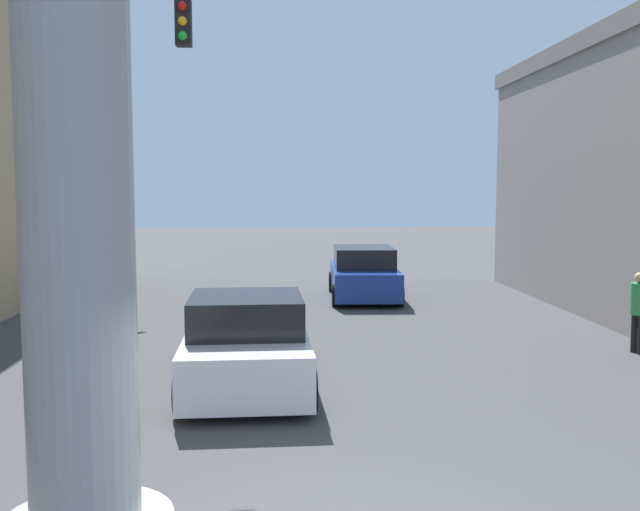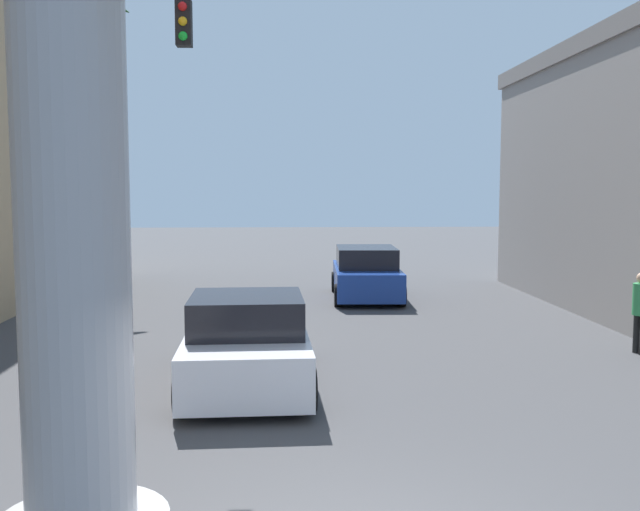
{
  "view_description": "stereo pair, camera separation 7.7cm",
  "coord_description": "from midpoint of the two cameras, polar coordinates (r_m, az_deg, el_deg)",
  "views": [
    {
      "loc": [
        -0.64,
        -5.91,
        3.28
      ],
      "look_at": [
        0.0,
        4.81,
        2.29
      ],
      "focal_mm": 40.0,
      "sensor_mm": 36.0,
      "label": 1
    },
    {
      "loc": [
        -0.56,
        -5.91,
        3.28
      ],
      "look_at": [
        0.0,
        4.81,
        2.29
      ],
      "focal_mm": 40.0,
      "sensor_mm": 36.0,
      "label": 2
    }
  ],
  "objects": [
    {
      "name": "pedestrian_far_left",
      "position": [
        21.14,
        -18.53,
        -1.29
      ],
      "size": [
        0.43,
        0.43,
        1.66
      ],
      "color": "#3F3833",
      "rests_on": "ground"
    },
    {
      "name": "palm_tree_far_left",
      "position": [
        24.38,
        -18.58,
        10.86
      ],
      "size": [
        2.84,
        2.9,
        9.59
      ],
      "color": "brown",
      "rests_on": "ground"
    },
    {
      "name": "car_lead",
      "position": [
        12.14,
        -6.06,
        -7.01
      ],
      "size": [
        2.21,
        4.69,
        1.56
      ],
      "color": "black",
      "rests_on": "ground"
    },
    {
      "name": "ground_plane",
      "position": [
        16.26,
        -1.23,
        -6.37
      ],
      "size": [
        93.75,
        93.75,
        0.0
      ],
      "primitive_type": "plane",
      "color": "#424244"
    },
    {
      "name": "pedestrian_mid_right",
      "position": [
        15.64,
        24.02,
        -3.74
      ],
      "size": [
        0.39,
        0.39,
        1.64
      ],
      "color": "black",
      "rests_on": "ground"
    },
    {
      "name": "car_far",
      "position": [
        21.6,
        3.41,
        -1.5
      ],
      "size": [
        2.17,
        4.37,
        1.56
      ],
      "color": "black",
      "rests_on": "ground"
    }
  ]
}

